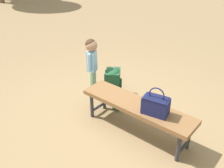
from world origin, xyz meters
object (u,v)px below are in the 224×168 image
at_px(park_bench, 137,107).
at_px(backpack_large, 113,81).
at_px(handbag, 156,105).
at_px(child_standing, 92,58).
at_px(backpack_small, 119,100).

distance_m(park_bench, backpack_large, 1.03).
bearing_deg(park_bench, handbag, -174.09).
relative_size(park_bench, child_standing, 1.71).
relative_size(handbag, backpack_small, 1.23).
bearing_deg(backpack_small, backpack_large, -25.57).
distance_m(park_bench, backpack_small, 0.67).
distance_m(child_standing, backpack_large, 0.53).
distance_m(park_bench, handbag, 0.34).
relative_size(child_standing, backpack_large, 1.84).
relative_size(park_bench, handbag, 4.48).
relative_size(park_bench, backpack_small, 5.52).
height_order(park_bench, child_standing, child_standing).
distance_m(park_bench, child_standing, 1.29).
bearing_deg(backpack_large, backpack_small, 154.43).
xyz_separation_m(handbag, child_standing, (1.55, -0.10, 0.07)).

